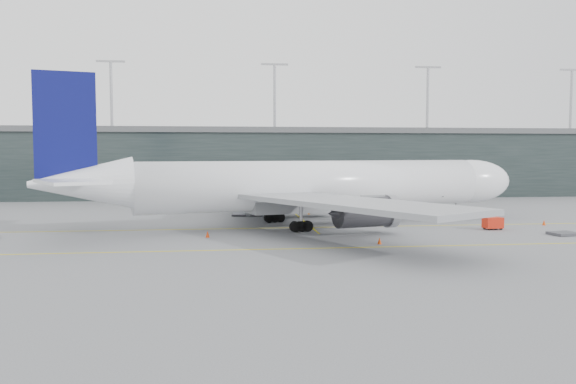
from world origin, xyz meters
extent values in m
plane|color=slate|center=(0.00, 0.00, 0.00)|extent=(320.00, 320.00, 0.00)
cube|color=gold|center=(0.00, -4.00, 0.01)|extent=(160.00, 0.25, 0.02)
cube|color=gold|center=(0.00, -20.00, 0.01)|extent=(160.00, 0.25, 0.02)
cube|color=gold|center=(5.00, 20.00, 0.01)|extent=(0.25, 60.00, 0.02)
cube|color=#1C2726|center=(0.00, 58.00, 7.00)|extent=(240.00, 35.00, 14.00)
cube|color=#535557|center=(0.00, 58.00, 14.60)|extent=(240.00, 36.00, 1.20)
cylinder|color=#9E9EA3|center=(-30.00, 48.00, 22.00)|extent=(0.60, 0.60, 14.00)
cylinder|color=#9E9EA3|center=(5.00, 48.00, 22.00)|extent=(0.60, 0.60, 14.00)
cylinder|color=#9E9EA3|center=(40.00, 48.00, 22.00)|extent=(0.60, 0.60, 14.00)
cylinder|color=#9E9EA3|center=(75.00, 48.00, 22.00)|extent=(0.60, 0.60, 14.00)
cylinder|color=white|center=(5.90, -1.94, 5.51)|extent=(47.92, 17.94, 6.44)
ellipsoid|color=white|center=(30.58, 4.29, 5.51)|extent=(14.69, 9.56, 6.44)
cone|color=white|center=(-22.82, -9.18, 6.23)|extent=(12.59, 8.79, 6.18)
cube|color=gray|center=(4.89, -2.19, 3.01)|extent=(17.39, 9.10, 2.08)
cube|color=black|center=(34.41, 5.25, 6.55)|extent=(2.98, 3.58, 0.83)
cube|color=gray|center=(6.81, -18.32, 4.47)|extent=(23.22, 30.75, 0.57)
cylinder|color=#37363B|center=(10.33, -11.00, 2.70)|extent=(7.94, 5.31, 3.64)
cube|color=gray|center=(-1.07, 12.91, 4.47)|extent=(10.31, 30.42, 0.57)
cylinder|color=#37363B|center=(5.50, 8.14, 2.70)|extent=(7.94, 5.31, 3.64)
cube|color=#0A0D53|center=(-24.33, -9.56, 12.78)|extent=(6.68, 2.16, 12.47)
cube|color=white|center=(-22.43, -14.98, 6.75)|extent=(9.55, 10.95, 0.36)
cube|color=white|center=(-25.22, -3.90, 6.75)|extent=(5.85, 9.43, 0.36)
cylinder|color=black|center=(28.06, 3.65, 0.57)|extent=(1.21, 0.68, 1.14)
cylinder|color=#9E9EA3|center=(28.06, 3.65, 1.35)|extent=(0.31, 0.31, 2.70)
cylinder|color=black|center=(3.09, -7.79, 0.68)|extent=(1.44, 0.83, 1.35)
cylinder|color=black|center=(0.65, 1.88, 0.68)|extent=(1.44, 0.83, 1.35)
cube|color=#28282C|center=(22.98, 1.77, 4.91)|extent=(3.33, 3.70, 2.75)
cube|color=#28282C|center=(22.54, 9.91, 4.91)|extent=(3.13, 12.88, 2.45)
cube|color=#28282C|center=(21.86, 22.65, 4.91)|extent=(3.38, 12.89, 2.55)
cube|color=#28282C|center=(21.18, 35.40, 4.91)|extent=(3.62, 12.90, 2.65)
cylinder|color=#9E9EA3|center=(22.51, 10.59, 1.87)|extent=(0.49, 0.49, 3.73)
cube|color=#37363B|center=(22.51, 10.59, 0.34)|extent=(2.04, 1.58, 0.69)
cylinder|color=#28282C|center=(22.98, 40.50, 4.91)|extent=(3.93, 3.93, 2.95)
cylinder|color=#28282C|center=(22.98, 40.50, 1.77)|extent=(1.77, 1.77, 3.53)
cube|color=red|center=(27.68, -8.67, 0.89)|extent=(2.45, 1.70, 1.36)
cylinder|color=black|center=(26.90, -9.28, 0.21)|extent=(0.43, 0.20, 0.42)
cylinder|color=black|center=(28.57, -9.11, 0.21)|extent=(0.43, 0.20, 0.42)
cylinder|color=black|center=(26.79, -8.24, 0.21)|extent=(0.43, 0.20, 0.42)
cylinder|color=black|center=(28.46, -8.06, 0.21)|extent=(0.43, 0.20, 0.42)
cube|color=#3D3D43|center=(33.79, -14.25, 0.19)|extent=(3.50, 3.00, 0.31)
cube|color=#37363B|center=(-4.11, 10.39, 0.17)|extent=(2.31, 1.89, 0.22)
cube|color=silver|center=(-4.11, 10.39, 1.17)|extent=(1.86, 1.76, 1.67)
cube|color=#224C88|center=(-4.11, 10.39, 2.04)|extent=(1.92, 1.81, 0.09)
cube|color=#37363B|center=(-0.93, 12.46, 0.15)|extent=(2.47, 2.23, 0.20)
cube|color=silver|center=(-0.93, 12.46, 1.07)|extent=(2.05, 1.99, 1.53)
cube|color=#224C88|center=(-0.93, 12.46, 1.86)|extent=(2.12, 2.06, 0.08)
cube|color=#37363B|center=(-1.25, 10.07, 0.14)|extent=(2.25, 1.97, 0.19)
cube|color=#A4AAAF|center=(-1.25, 10.07, 1.01)|extent=(1.85, 1.78, 1.45)
cube|color=#224C88|center=(-1.25, 10.07, 1.76)|extent=(1.91, 1.84, 0.08)
cone|color=#DD420C|center=(36.60, -5.47, 0.37)|extent=(0.47, 0.47, 0.75)
cone|color=#D4410B|center=(10.12, -18.14, 0.37)|extent=(0.47, 0.47, 0.74)
cone|color=orange|center=(7.04, 11.56, 0.35)|extent=(0.44, 0.44, 0.71)
cone|color=red|center=(-8.35, -11.24, 0.39)|extent=(0.49, 0.49, 0.78)
camera|label=1|loc=(-6.60, -76.25, 9.78)|focal=35.00mm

